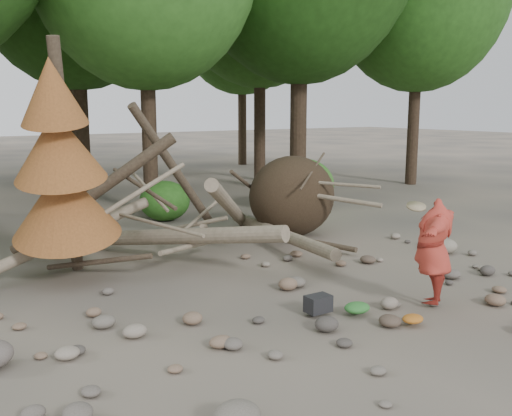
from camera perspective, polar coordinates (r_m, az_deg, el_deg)
ground at (r=9.32m, az=6.75°, el=-9.68°), size 120.00×120.00×0.00m
deadfall_pile at (r=13.55m, az=1.83°, el=0.77°), size 8.55×5.24×3.30m
dead_conifer at (r=10.43m, az=-18.95°, el=3.87°), size 2.06×2.16×4.35m
bush_mid at (r=16.08m, az=-9.12°, el=0.72°), size 1.40×1.40×1.12m
bush_right at (r=17.52m, az=4.58°, el=2.37°), size 2.00×2.00×1.60m
frisbee_thrower at (r=9.34m, az=17.33°, el=-4.14°), size 2.07×1.53×1.76m
backpack at (r=8.86m, az=6.23°, el=-9.85°), size 0.39×0.26×0.26m
cloth_green at (r=8.95m, az=10.07°, el=-10.09°), size 0.42×0.35×0.16m
cloth_orange at (r=8.74m, az=15.39°, el=-10.94°), size 0.33×0.27×0.12m
boulder_mid_right at (r=13.05m, az=18.39°, el=-3.64°), size 0.55×0.49×0.33m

